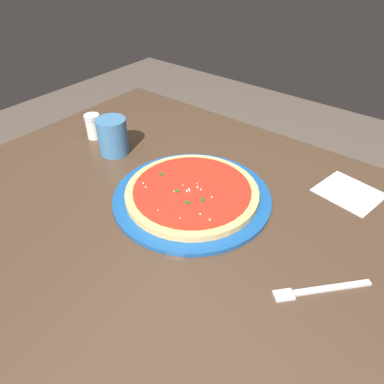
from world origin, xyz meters
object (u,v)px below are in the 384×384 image
at_px(fork, 317,290).
at_px(parmesan_shaker, 93,126).
at_px(serving_plate, 192,197).
at_px(pizza, 192,192).
at_px(napkin_folded_right, 349,193).
at_px(cup_tall_drink, 113,136).

distance_m(fork, parmesan_shaker, 0.78).
distance_m(serving_plate, pizza, 0.01).
bearing_deg(napkin_folded_right, cup_tall_drink, 20.80).
distance_m(pizza, cup_tall_drink, 0.31).
xyz_separation_m(napkin_folded_right, parmesan_shaker, (0.71, 0.20, 0.04)).
relative_size(pizza, parmesan_shaker, 4.30).
xyz_separation_m(serving_plate, parmesan_shaker, (0.42, -0.05, 0.03)).
xyz_separation_m(pizza, parmesan_shaker, (0.42, -0.05, 0.02)).
bearing_deg(pizza, serving_plate, -100.08).
height_order(napkin_folded_right, parmesan_shaker, parmesan_shaker).
xyz_separation_m(pizza, napkin_folded_right, (-0.29, -0.26, -0.02)).
height_order(napkin_folded_right, fork, fork).
relative_size(cup_tall_drink, parmesan_shaker, 1.40).
xyz_separation_m(cup_tall_drink, fork, (-0.65, 0.10, -0.05)).
relative_size(napkin_folded_right, parmesan_shaker, 1.89).
height_order(cup_tall_drink, napkin_folded_right, cup_tall_drink).
distance_m(napkin_folded_right, fork, 0.33).
bearing_deg(serving_plate, napkin_folded_right, -138.33).
bearing_deg(fork, parmesan_shaker, -9.30).
xyz_separation_m(serving_plate, napkin_folded_right, (-0.29, -0.26, -0.00)).
bearing_deg(napkin_folded_right, parmesan_shaker, 15.98).
relative_size(pizza, cup_tall_drink, 3.08).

